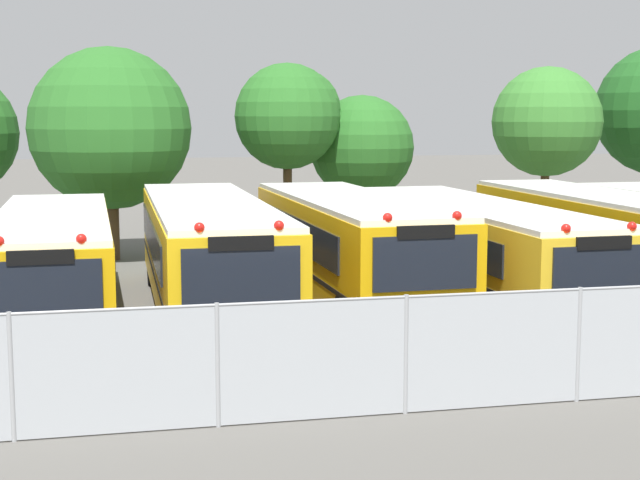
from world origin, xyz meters
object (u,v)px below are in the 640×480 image
object	(u,v)px
tree_4	(547,121)
school_bus_2	(350,246)
tree_1	(105,127)
tree_3	(358,146)
school_bus_1	(208,251)
school_bus_4	(606,241)
tree_2	(291,115)
school_bus_3	(478,247)
school_bus_0	(54,261)

from	to	relation	value
tree_4	school_bus_2	bearing A→B (deg)	-135.04
school_bus_2	tree_4	world-z (taller)	tree_4
tree_1	tree_4	distance (m)	15.18
tree_3	tree_4	bearing A→B (deg)	-2.21
school_bus_1	school_bus_4	distance (m)	9.74
tree_2	school_bus_2	bearing A→B (deg)	-92.16
school_bus_4	tree_1	xyz separation A→B (m)	(-11.94, 8.81, 2.71)
school_bus_3	tree_3	world-z (taller)	tree_3
tree_2	tree_3	size ratio (longest dim) A/B	1.19
school_bus_1	school_bus_4	size ratio (longest dim) A/B	1.03
school_bus_2	school_bus_4	xyz separation A→B (m)	(6.42, -0.35, -0.01)
school_bus_0	school_bus_2	xyz separation A→B (m)	(6.68, 0.23, 0.10)
school_bus_0	tree_4	bearing A→B (deg)	-149.97
school_bus_2	tree_3	size ratio (longest dim) A/B	2.00
school_bus_4	tree_2	xyz separation A→B (m)	(-6.08, 9.26, 3.07)
tree_2	school_bus_0	bearing A→B (deg)	-127.52
school_bus_1	tree_4	size ratio (longest dim) A/B	1.86
school_bus_1	school_bus_3	size ratio (longest dim) A/B	1.00
school_bus_4	tree_1	distance (m)	15.08
school_bus_1	school_bus_3	xyz separation A→B (m)	(6.46, -0.10, -0.09)
school_bus_2	tree_4	xyz separation A→B (m)	(9.62, 9.60, 2.82)
tree_1	tree_4	xyz separation A→B (m)	(15.14, 1.15, 0.12)
school_bus_0	school_bus_1	distance (m)	3.37
school_bus_3	tree_2	world-z (taller)	tree_2
tree_2	tree_4	xyz separation A→B (m)	(9.28, 0.70, -0.24)
school_bus_0	school_bus_2	world-z (taller)	school_bus_2
school_bus_2	school_bus_1	bearing A→B (deg)	-0.58
school_bus_3	tree_2	size ratio (longest dim) A/B	1.87
school_bus_2	school_bus_4	distance (m)	6.43
school_bus_0	school_bus_4	distance (m)	13.10
tree_2	tree_4	size ratio (longest dim) A/B	1.00
school_bus_1	school_bus_3	bearing A→B (deg)	179.26
school_bus_4	tree_3	xyz separation A→B (m)	(-3.59, 10.21, 2.03)
tree_1	tree_2	distance (m)	5.89
tree_2	school_bus_1	bearing A→B (deg)	-112.15
school_bus_1	school_bus_4	bearing A→B (deg)	178.46
school_bus_1	tree_2	size ratio (longest dim) A/B	1.86
school_bus_3	tree_2	distance (m)	10.01
school_bus_0	school_bus_4	size ratio (longest dim) A/B	0.94
school_bus_3	tree_4	distance (m)	12.07
school_bus_0	school_bus_2	bearing A→B (deg)	-179.10
school_bus_1	school_bus_3	world-z (taller)	school_bus_1
school_bus_1	tree_4	bearing A→B (deg)	-143.07
tree_1	school_bus_3	bearing A→B (deg)	-44.84
school_bus_3	tree_2	bearing A→B (deg)	-74.26
school_bus_1	school_bus_0	bearing A→B (deg)	3.02
school_bus_2	tree_1	world-z (taller)	tree_1
school_bus_3	tree_1	world-z (taller)	tree_1
school_bus_3	school_bus_2	bearing A→B (deg)	-4.42
school_bus_2	tree_2	size ratio (longest dim) A/B	1.68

